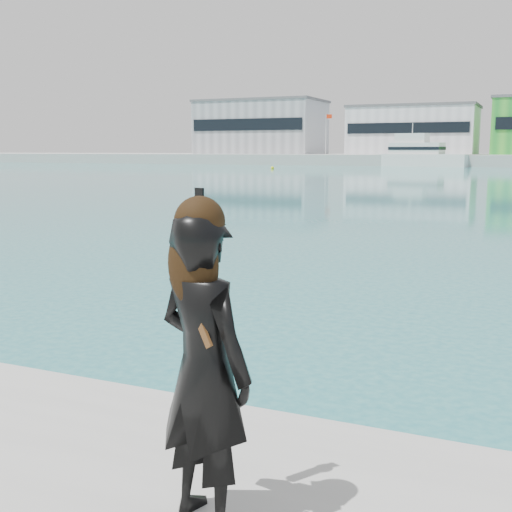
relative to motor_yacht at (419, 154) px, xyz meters
The scene contains 6 objects.
warehouse_grey_left 41.07m from the motor_yacht, 155.67° to the left, with size 26.52×16.36×11.50m.
warehouse_white 17.87m from the motor_yacht, 103.64° to the left, with size 24.48×15.35×9.50m.
flagpole_left 22.68m from the motor_yacht, 153.91° to the left, with size 1.28×0.16×8.00m.
motor_yacht is the anchor object (origin of this frame).
buoy_far 29.94m from the motor_yacht, 126.40° to the right, with size 0.50×0.50×0.50m, color #EAE90C.
woman 113.20m from the motor_yacht, 80.99° to the right, with size 0.74×0.61×1.86m.
Camera 1 is at (1.40, -3.53, 2.87)m, focal length 45.00 mm.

